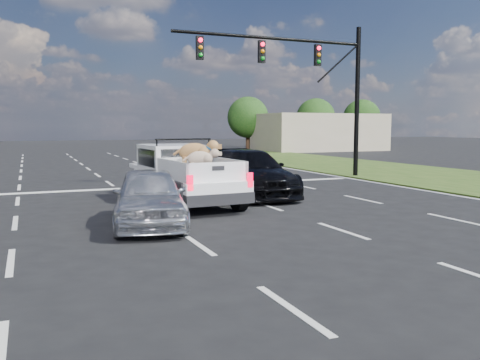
% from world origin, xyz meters
% --- Properties ---
extents(ground, '(160.00, 160.00, 0.00)m').
position_xyz_m(ground, '(0.00, 0.00, 0.00)').
color(ground, black).
rests_on(ground, ground).
extents(road_markings, '(17.75, 60.00, 0.01)m').
position_xyz_m(road_markings, '(0.00, 6.56, 0.01)').
color(road_markings, silver).
rests_on(road_markings, ground).
extents(traffic_signal, '(9.11, 0.31, 7.00)m').
position_xyz_m(traffic_signal, '(7.20, 10.50, 4.73)').
color(traffic_signal, black).
rests_on(traffic_signal, ground).
extents(building_right, '(12.00, 7.00, 3.60)m').
position_xyz_m(building_right, '(22.00, 34.00, 1.80)').
color(building_right, tan).
rests_on(building_right, ground).
extents(tree_far_d, '(4.20, 4.20, 5.40)m').
position_xyz_m(tree_far_d, '(16.00, 38.00, 3.29)').
color(tree_far_d, '#332114').
rests_on(tree_far_d, ground).
extents(tree_far_e, '(4.20, 4.20, 5.40)m').
position_xyz_m(tree_far_e, '(24.00, 38.00, 3.29)').
color(tree_far_e, '#332114').
rests_on(tree_far_e, ground).
extents(tree_far_f, '(4.20, 4.20, 5.40)m').
position_xyz_m(tree_far_f, '(30.00, 38.00, 3.29)').
color(tree_far_f, '#332114').
rests_on(tree_far_f, ground).
extents(pickup_truck, '(2.28, 5.50, 2.03)m').
position_xyz_m(pickup_truck, '(-0.38, 5.57, 0.96)').
color(pickup_truck, black).
rests_on(pickup_truck, ground).
extents(silver_sedan, '(2.45, 4.40, 1.42)m').
position_xyz_m(silver_sedan, '(-2.20, 2.40, 0.71)').
color(silver_sedan, silver).
rests_on(silver_sedan, ground).
extents(black_coupe, '(2.55, 5.58, 1.58)m').
position_xyz_m(black_coupe, '(2.20, 6.45, 0.79)').
color(black_coupe, black).
rests_on(black_coupe, ground).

